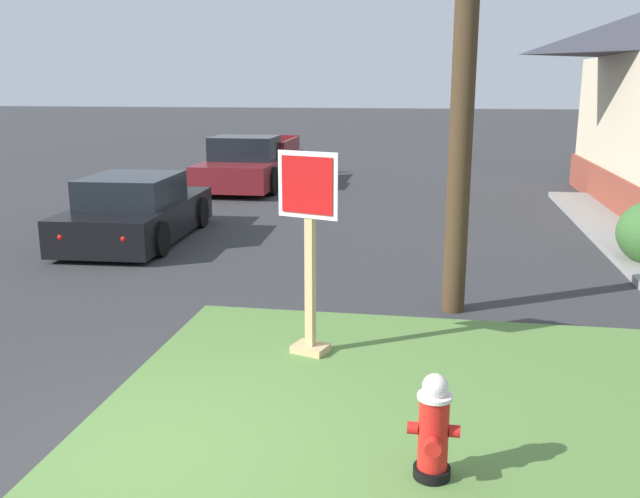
{
  "coord_description": "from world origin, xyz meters",
  "views": [
    {
      "loc": [
        2.13,
        -4.51,
        2.9
      ],
      "look_at": [
        0.86,
        2.99,
        1.06
      ],
      "focal_mm": 38.45,
      "sensor_mm": 36.0,
      "label": 1
    }
  ],
  "objects_px": {
    "parked_sedan_black": "(136,212)",
    "manhole_cover": "(231,332)",
    "stop_sign": "(309,260)",
    "pickup_truck_maroon": "(251,165)",
    "fire_hydrant": "(433,430)"
  },
  "relations": [
    {
      "from": "fire_hydrant",
      "to": "manhole_cover",
      "type": "height_order",
      "value": "fire_hydrant"
    },
    {
      "from": "fire_hydrant",
      "to": "stop_sign",
      "type": "distance_m",
      "value": 2.66
    },
    {
      "from": "stop_sign",
      "to": "manhole_cover",
      "type": "bearing_deg",
      "value": 148.89
    },
    {
      "from": "manhole_cover",
      "to": "parked_sedan_black",
      "type": "bearing_deg",
      "value": 125.37
    },
    {
      "from": "fire_hydrant",
      "to": "pickup_truck_maroon",
      "type": "bearing_deg",
      "value": 110.08
    },
    {
      "from": "stop_sign",
      "to": "parked_sedan_black",
      "type": "height_order",
      "value": "stop_sign"
    },
    {
      "from": "manhole_cover",
      "to": "parked_sedan_black",
      "type": "distance_m",
      "value": 5.56
    },
    {
      "from": "pickup_truck_maroon",
      "to": "parked_sedan_black",
      "type": "bearing_deg",
      "value": -92.26
    },
    {
      "from": "manhole_cover",
      "to": "stop_sign",
      "type": "bearing_deg",
      "value": -31.11
    },
    {
      "from": "stop_sign",
      "to": "parked_sedan_black",
      "type": "xyz_separation_m",
      "value": [
        -4.28,
        5.17,
        -0.57
      ]
    },
    {
      "from": "parked_sedan_black",
      "to": "manhole_cover",
      "type": "bearing_deg",
      "value": -54.63
    },
    {
      "from": "fire_hydrant",
      "to": "parked_sedan_black",
      "type": "distance_m",
      "value": 9.27
    },
    {
      "from": "fire_hydrant",
      "to": "stop_sign",
      "type": "height_order",
      "value": "stop_sign"
    },
    {
      "from": "pickup_truck_maroon",
      "to": "stop_sign",
      "type": "bearing_deg",
      "value": -72.04
    },
    {
      "from": "stop_sign",
      "to": "pickup_truck_maroon",
      "type": "distance_m",
      "value": 12.99
    }
  ]
}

